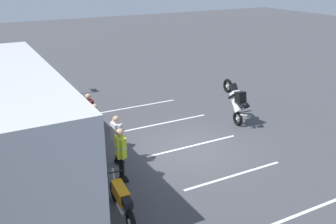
% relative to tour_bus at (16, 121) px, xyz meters
% --- Properties ---
extents(ground_plane, '(80.00, 80.00, 0.00)m').
position_rel_tour_bus_xyz_m(ground_plane, '(-1.49, -5.49, -1.64)').
color(ground_plane, '#424247').
extents(tour_bus, '(9.63, 2.60, 3.25)m').
position_rel_tour_bus_xyz_m(tour_bus, '(0.00, 0.00, 0.00)').
color(tour_bus, silver).
rests_on(tour_bus, ground_plane).
extents(spectator_far_left, '(0.58, 0.36, 1.75)m').
position_rel_tour_bus_xyz_m(spectator_far_left, '(-2.39, -2.52, -0.59)').
color(spectator_far_left, black).
rests_on(spectator_far_left, ground_plane).
extents(spectator_left, '(0.58, 0.34, 1.69)m').
position_rel_tour_bus_xyz_m(spectator_left, '(-1.24, -2.84, -0.64)').
color(spectator_left, black).
rests_on(spectator_left, ground_plane).
extents(spectator_centre, '(0.58, 0.35, 1.77)m').
position_rel_tour_bus_xyz_m(spectator_centre, '(-0.03, -2.54, -0.59)').
color(spectator_centre, '#473823').
rests_on(spectator_centre, ground_plane).
extents(spectator_right, '(0.58, 0.34, 1.71)m').
position_rel_tour_bus_xyz_m(spectator_right, '(1.37, -2.75, -0.63)').
color(spectator_right, black).
rests_on(spectator_right, ground_plane).
extents(parked_motorcycle_silver, '(2.05, 0.58, 0.99)m').
position_rel_tour_bus_xyz_m(parked_motorcycle_silver, '(-3.96, -1.88, -1.16)').
color(parked_motorcycle_silver, black).
rests_on(parked_motorcycle_silver, ground_plane).
extents(stunt_motorcycle, '(1.88, 0.58, 1.89)m').
position_rel_tour_bus_xyz_m(stunt_motorcycle, '(-0.43, -8.41, -0.59)').
color(stunt_motorcycle, black).
rests_on(stunt_motorcycle, ground_plane).
extents(bay_line_a, '(0.16, 4.99, 0.01)m').
position_rel_tour_bus_xyz_m(bay_line_a, '(-6.20, -5.73, -1.64)').
color(bay_line_a, white).
rests_on(bay_line_a, ground_plane).
extents(bay_line_b, '(0.14, 3.66, 0.01)m').
position_rel_tour_bus_xyz_m(bay_line_b, '(-3.77, -5.73, -1.64)').
color(bay_line_b, white).
rests_on(bay_line_b, ground_plane).
extents(bay_line_c, '(0.15, 3.74, 0.01)m').
position_rel_tour_bus_xyz_m(bay_line_c, '(-1.34, -5.73, -1.64)').
color(bay_line_c, white).
rests_on(bay_line_c, ground_plane).
extents(bay_line_d, '(0.15, 4.20, 0.01)m').
position_rel_tour_bus_xyz_m(bay_line_d, '(1.08, -5.73, -1.64)').
color(bay_line_d, white).
rests_on(bay_line_d, ground_plane).
extents(bay_line_e, '(0.15, 3.84, 0.01)m').
position_rel_tour_bus_xyz_m(bay_line_e, '(3.51, -5.73, -1.64)').
color(bay_line_e, white).
rests_on(bay_line_e, ground_plane).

